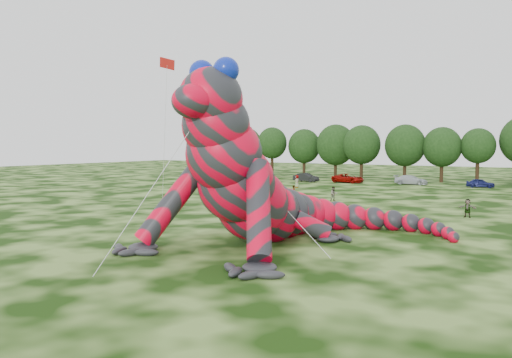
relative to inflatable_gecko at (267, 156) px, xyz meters
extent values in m
plane|color=#16330A|center=(3.95, -0.06, -5.42)|extent=(240.00, 240.00, 0.00)
cube|color=red|center=(-13.35, 5.85, 7.68)|extent=(1.62, 0.74, 1.17)
cylinder|color=silver|center=(-15.22, 7.50, 1.13)|extent=(0.02, 0.02, 14.02)
cylinder|color=#382314|center=(-17.09, 9.14, -5.30)|extent=(0.08, 0.08, 0.24)
imported|color=white|center=(-27.99, 46.99, -4.69)|extent=(4.47, 2.25, 1.46)
imported|color=black|center=(-19.44, 46.48, -4.71)|extent=(4.49, 2.04, 1.43)
imported|color=#900904|center=(-12.82, 48.14, -4.70)|extent=(5.52, 3.24, 1.44)
imported|color=silver|center=(-3.30, 49.72, -4.71)|extent=(4.94, 2.04, 1.43)
imported|color=navy|center=(6.50, 49.31, -4.78)|extent=(3.89, 1.82, 1.29)
imported|color=gray|center=(-4.82, 22.83, -4.63)|extent=(0.97, 0.95, 1.58)
imported|color=gray|center=(-15.82, 35.94, -4.53)|extent=(1.01, 1.03, 1.78)
imported|color=gray|center=(9.46, 17.41, -4.64)|extent=(1.48, 0.53, 1.57)
imported|color=gray|center=(-8.78, 21.14, -4.58)|extent=(0.70, 0.73, 1.68)
camera|label=1|loc=(15.85, -27.43, 0.74)|focal=35.00mm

